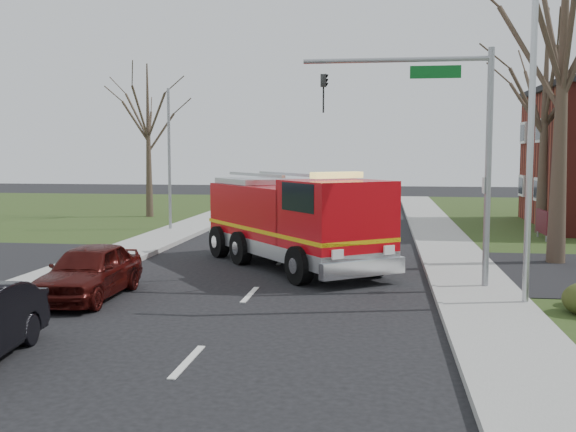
# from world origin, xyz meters

# --- Properties ---
(ground) EXTENTS (120.00, 120.00, 0.00)m
(ground) POSITION_xyz_m (0.00, 0.00, 0.00)
(ground) COLOR black
(ground) RESTS_ON ground
(sidewalk_right) EXTENTS (2.40, 80.00, 0.15)m
(sidewalk_right) POSITION_xyz_m (6.20, 0.00, 0.07)
(sidewalk_right) COLOR gray
(sidewalk_right) RESTS_ON ground
(sidewalk_left) EXTENTS (2.40, 80.00, 0.15)m
(sidewalk_left) POSITION_xyz_m (-6.20, 0.00, 0.07)
(sidewalk_left) COLOR gray
(sidewalk_left) RESTS_ON ground
(health_center_sign) EXTENTS (0.12, 2.00, 1.40)m
(health_center_sign) POSITION_xyz_m (10.50, 12.50, 0.88)
(health_center_sign) COLOR #4C111A
(health_center_sign) RESTS_ON ground
(bare_tree_near) EXTENTS (6.00, 6.00, 12.00)m
(bare_tree_near) POSITION_xyz_m (9.50, 6.00, 7.41)
(bare_tree_near) COLOR #34261E
(bare_tree_near) RESTS_ON ground
(bare_tree_far) EXTENTS (5.25, 5.25, 10.50)m
(bare_tree_far) POSITION_xyz_m (11.00, 15.00, 6.49)
(bare_tree_far) COLOR #34261E
(bare_tree_far) RESTS_ON ground
(bare_tree_left) EXTENTS (4.50, 4.50, 9.00)m
(bare_tree_left) POSITION_xyz_m (-10.00, 20.00, 5.56)
(bare_tree_left) COLOR #34261E
(bare_tree_left) RESTS_ON ground
(traffic_signal_mast) EXTENTS (5.29, 0.18, 6.80)m
(traffic_signal_mast) POSITION_xyz_m (5.21, 1.50, 4.71)
(traffic_signal_mast) COLOR gray
(traffic_signal_mast) RESTS_ON ground
(streetlight_pole) EXTENTS (1.48, 0.16, 8.40)m
(streetlight_pole) POSITION_xyz_m (7.14, -0.50, 4.55)
(streetlight_pole) COLOR #B7BABF
(streetlight_pole) RESTS_ON ground
(utility_pole_far) EXTENTS (0.14, 0.14, 7.00)m
(utility_pole_far) POSITION_xyz_m (-6.80, 14.00, 3.50)
(utility_pole_far) COLOR gray
(utility_pole_far) RESTS_ON ground
(fire_engine) EXTENTS (7.17, 8.28, 3.32)m
(fire_engine) POSITION_xyz_m (0.65, 4.60, 1.50)
(fire_engine) COLOR #B0080F
(fire_engine) RESTS_ON ground
(parked_car_maroon) EXTENTS (1.80, 4.36, 1.48)m
(parked_car_maroon) POSITION_xyz_m (-4.20, -1.00, 0.74)
(parked_car_maroon) COLOR #390B09
(parked_car_maroon) RESTS_ON ground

